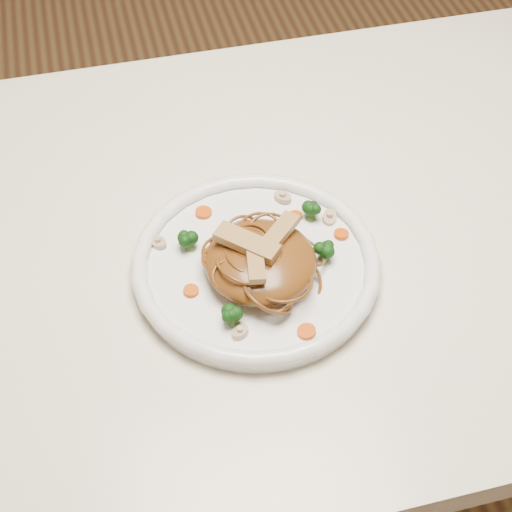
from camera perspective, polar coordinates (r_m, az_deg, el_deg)
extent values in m
plane|color=#4E2E1A|center=(1.62, 1.36, -16.04)|extent=(4.00, 4.00, 0.00)
cube|color=beige|center=(1.01, 2.10, 1.85)|extent=(1.20, 0.80, 0.04)
cylinder|color=brown|center=(1.66, 16.80, 4.57)|extent=(0.06, 0.06, 0.71)
cylinder|color=white|center=(0.93, 0.00, -0.89)|extent=(0.36, 0.36, 0.02)
ellipsoid|color=#5A3811|center=(0.89, 0.34, -0.40)|extent=(0.16, 0.16, 0.04)
cube|color=tan|center=(0.89, 1.73, 1.75)|extent=(0.06, 0.06, 0.01)
cube|color=tan|center=(0.88, -0.69, 1.01)|extent=(0.07, 0.07, 0.01)
cube|color=tan|center=(0.86, -0.03, -0.47)|extent=(0.03, 0.06, 0.01)
cylinder|color=#D75507|center=(0.97, 2.97, 3.03)|extent=(0.02, 0.02, 0.00)
cylinder|color=#D75507|center=(0.89, -4.88, -2.61)|extent=(0.02, 0.02, 0.00)
cylinder|color=#D75507|center=(0.95, 6.40, 1.64)|extent=(0.02, 0.02, 0.00)
cylinder|color=#D75507|center=(0.98, -3.94, 3.27)|extent=(0.02, 0.02, 0.00)
cylinder|color=#D75507|center=(0.86, 3.80, -5.66)|extent=(0.02, 0.02, 0.00)
cylinder|color=#C9B097|center=(0.85, -1.20, -5.70)|extent=(0.03, 0.03, 0.01)
cylinder|color=#C9B097|center=(0.97, 5.52, 2.89)|extent=(0.03, 0.03, 0.01)
cylinder|color=#C9B097|center=(0.95, -7.32, 1.02)|extent=(0.03, 0.03, 0.01)
cylinder|color=#C9B097|center=(0.99, 2.00, 4.42)|extent=(0.04, 0.04, 0.01)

